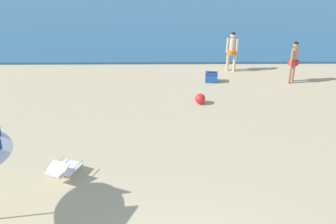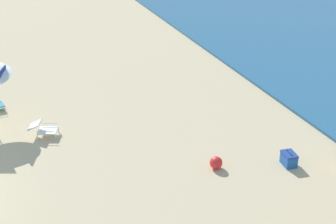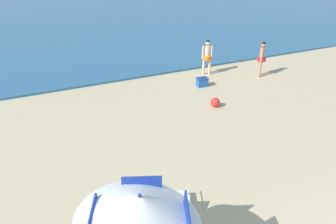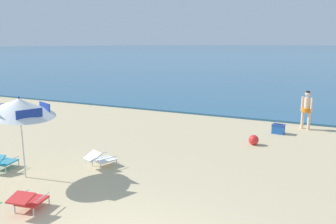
{
  "view_description": "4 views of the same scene",
  "coord_description": "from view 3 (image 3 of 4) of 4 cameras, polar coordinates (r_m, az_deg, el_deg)",
  "views": [
    {
      "loc": [
        -0.32,
        -3.77,
        5.81
      ],
      "look_at": [
        -0.23,
        5.81,
        0.95
      ],
      "focal_mm": 39.91,
      "sensor_mm": 36.0,
      "label": 1
    },
    {
      "loc": [
        11.88,
        2.45,
        7.96
      ],
      "look_at": [
        -1.12,
        7.69,
        1.0
      ],
      "focal_mm": 53.56,
      "sensor_mm": 36.0,
      "label": 2
    },
    {
      "loc": [
        -5.39,
        -0.79,
        5.38
      ],
      "look_at": [
        -1.59,
        7.3,
        0.81
      ],
      "focal_mm": 33.14,
      "sensor_mm": 36.0,
      "label": 3
    },
    {
      "loc": [
        3.13,
        -3.99,
        3.72
      ],
      "look_at": [
        -1.69,
        6.43,
        1.38
      ],
      "focal_mm": 35.96,
      "sensor_mm": 36.0,
      "label": 4
    }
  ],
  "objects": [
    {
      "name": "beach_umbrella_striped_main",
      "position": [
        4.78,
        -5.13,
        -17.27
      ],
      "size": [
        2.02,
        1.98,
        2.39
      ],
      "color": "silver",
      "rests_on": "ground"
    },
    {
      "name": "lounge_chair_facing_sea",
      "position": [
        7.46,
        1.84,
        -16.11
      ],
      "size": [
        0.83,
        1.02,
        0.52
      ],
      "color": "white",
      "rests_on": "ground"
    },
    {
      "name": "person_standing_near_shore",
      "position": [
        15.43,
        7.22,
        10.39
      ],
      "size": [
        0.48,
        0.42,
        1.73
      ],
      "color": "beige",
      "rests_on": "ground"
    },
    {
      "name": "person_standing_beside",
      "position": [
        15.74,
        16.86,
        9.71
      ],
      "size": [
        0.41,
        0.41,
        1.69
      ],
      "color": "tan",
      "rests_on": "ground"
    },
    {
      "name": "cooler_box",
      "position": [
        14.18,
        6.3,
        5.51
      ],
      "size": [
        0.53,
        0.41,
        0.43
      ],
      "color": "#1E56A8",
      "rests_on": "ground"
    },
    {
      "name": "beach_ball",
      "position": [
        12.28,
        8.68,
        1.76
      ],
      "size": [
        0.38,
        0.38,
        0.38
      ],
      "primitive_type": "sphere",
      "color": "red",
      "rests_on": "ground"
    }
  ]
}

